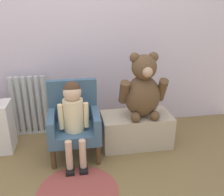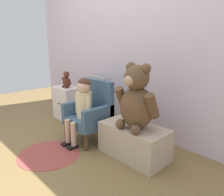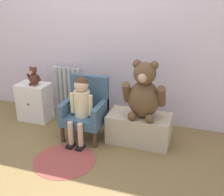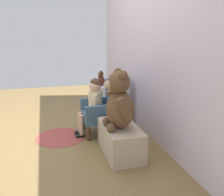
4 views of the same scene
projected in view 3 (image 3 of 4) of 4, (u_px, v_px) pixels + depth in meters
name	position (u px, v px, depth m)	size (l,w,h in m)	color
ground_plane	(63.00, 159.00, 2.74)	(6.00, 6.00, 0.00)	brown
back_wall	(100.00, 20.00, 3.24)	(3.80, 0.05, 2.40)	silver
radiator	(68.00, 92.00, 3.58)	(0.37, 0.05, 0.63)	#B5B8B2
small_dresser	(35.00, 102.00, 3.47)	(0.38, 0.28, 0.47)	silver
child_armchair	(86.00, 109.00, 3.07)	(0.44, 0.40, 0.67)	#3C5A73
child_figure	(81.00, 100.00, 2.91)	(0.25, 0.35, 0.72)	beige
low_bench	(139.00, 128.00, 3.00)	(0.66, 0.35, 0.31)	tan
large_teddy_bear	(144.00, 93.00, 2.81)	(0.44, 0.31, 0.60)	brown
small_teddy_bear	(34.00, 77.00, 3.32)	(0.16, 0.11, 0.22)	#50271D
floor_rug	(65.00, 160.00, 2.72)	(0.61, 0.61, 0.01)	#964039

